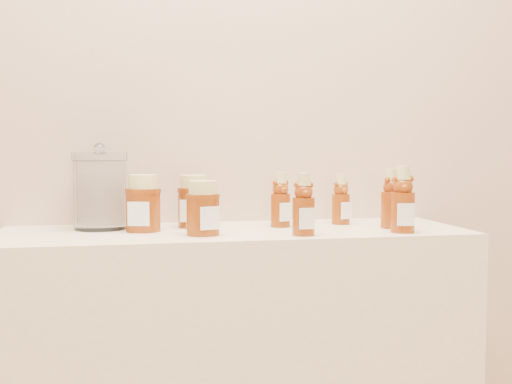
{
  "coord_description": "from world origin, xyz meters",
  "views": [
    {
      "loc": [
        -0.27,
        -0.07,
        1.11
      ],
      "look_at": [
        0.05,
        1.52,
        1.0
      ],
      "focal_mm": 45.0,
      "sensor_mm": 36.0,
      "label": 1
    }
  ],
  "objects": [
    {
      "name": "wall_back",
      "position": [
        0.0,
        1.75,
        1.35
      ],
      "size": [
        3.5,
        0.02,
        2.7
      ],
      "primitive_type": "cube",
      "color": "tan",
      "rests_on": "ground"
    },
    {
      "name": "honey_jar_left",
      "position": [
        -0.23,
        1.57,
        0.97
      ],
      "size": [
        0.11,
        0.11,
        0.14
      ],
      "primitive_type": null,
      "rotation": [
        0.0,
        0.0,
        -0.28
      ],
      "color": "#692608",
      "rests_on": "display_table"
    },
    {
      "name": "honey_jar_back",
      "position": [
        -0.1,
        1.63,
        0.97
      ],
      "size": [
        0.11,
        0.11,
        0.14
      ],
      "primitive_type": null,
      "rotation": [
        0.0,
        0.0,
        -0.36
      ],
      "color": "#692608",
      "rests_on": "display_table"
    },
    {
      "name": "glass_canister",
      "position": [
        -0.34,
        1.64,
        1.01
      ],
      "size": [
        0.18,
        0.18,
        0.22
      ],
      "primitive_type": null,
      "rotation": [
        0.0,
        0.0,
        0.31
      ],
      "color": "white",
      "rests_on": "display_table"
    },
    {
      "name": "honey_jar_front",
      "position": [
        -0.09,
        1.47,
        0.97
      ],
      "size": [
        0.11,
        0.11,
        0.13
      ],
      "primitive_type": null,
      "rotation": [
        0.0,
        0.0,
        0.3
      ],
      "color": "#692608",
      "rests_on": "display_table"
    },
    {
      "name": "bear_bottle_back_right",
      "position": [
        0.41,
        1.51,
        0.99
      ],
      "size": [
        0.08,
        0.08,
        0.18
      ],
      "primitive_type": null,
      "rotation": [
        0.0,
        0.0,
        0.4
      ],
      "color": "#692608",
      "rests_on": "display_table"
    },
    {
      "name": "bear_bottle_front_right",
      "position": [
        0.41,
        1.42,
        0.99
      ],
      "size": [
        0.07,
        0.07,
        0.19
      ],
      "primitive_type": null,
      "rotation": [
        0.0,
        0.0,
        -0.17
      ],
      "color": "#692608",
      "rests_on": "display_table"
    },
    {
      "name": "bear_bottle_front_left",
      "position": [
        0.15,
        1.42,
        0.99
      ],
      "size": [
        0.06,
        0.06,
        0.17
      ],
      "primitive_type": null,
      "rotation": [
        0.0,
        0.0,
        0.03
      ],
      "color": "#692608",
      "rests_on": "display_table"
    },
    {
      "name": "bear_bottle_back_mid",
      "position": [
        0.31,
        1.62,
        0.98
      ],
      "size": [
        0.07,
        0.07,
        0.16
      ],
      "primitive_type": null,
      "rotation": [
        0.0,
        0.0,
        0.31
      ],
      "color": "#692608",
      "rests_on": "display_table"
    },
    {
      "name": "bear_bottle_back_left",
      "position": [
        0.13,
        1.59,
        0.98
      ],
      "size": [
        0.07,
        0.07,
        0.17
      ],
      "primitive_type": null,
      "rotation": [
        0.0,
        0.0,
        0.31
      ],
      "color": "#692608",
      "rests_on": "display_table"
    }
  ]
}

